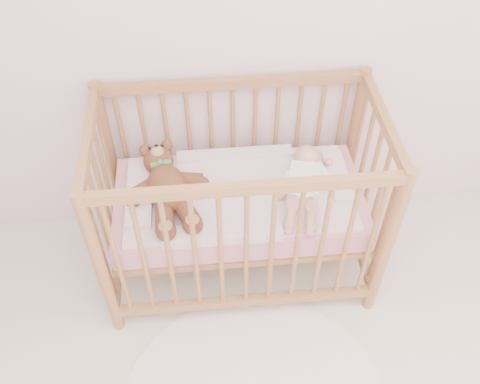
{
  "coord_description": "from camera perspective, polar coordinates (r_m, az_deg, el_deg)",
  "views": [
    {
      "loc": [
        -0.2,
        -0.18,
        2.47
      ],
      "look_at": [
        -0.04,
        1.55,
        0.62
      ],
      "focal_mm": 40.0,
      "sensor_mm": 36.0,
      "label": 1
    }
  ],
  "objects": [
    {
      "name": "mattress",
      "position": [
        2.67,
        -0.1,
        -1.2
      ],
      "size": [
        1.22,
        0.62,
        0.13
      ],
      "primitive_type": "cube",
      "color": "pink",
      "rests_on": "crib"
    },
    {
      "name": "blanket",
      "position": [
        2.61,
        -0.1,
        -0.1
      ],
      "size": [
        1.1,
        0.58,
        0.06
      ],
      "primitive_type": null,
      "color": "pink",
      "rests_on": "mattress"
    },
    {
      "name": "teddy_bear",
      "position": [
        2.54,
        -7.74,
        0.36
      ],
      "size": [
        0.54,
        0.68,
        0.17
      ],
      "primitive_type": null,
      "rotation": [
        0.0,
        0.0,
        0.22
      ],
      "color": "brown",
      "rests_on": "blanket"
    },
    {
      "name": "baby",
      "position": [
        2.58,
        6.88,
        1.18
      ],
      "size": [
        0.4,
        0.62,
        0.14
      ],
      "primitive_type": null,
      "rotation": [
        0.0,
        0.0,
        -0.24
      ],
      "color": "white",
      "rests_on": "blanket"
    },
    {
      "name": "wall_back",
      "position": [
        2.46,
        -0.1,
        19.72
      ],
      "size": [
        4.0,
        0.02,
        2.7
      ],
      "primitive_type": "cube",
      "color": "silver",
      "rests_on": "floor"
    },
    {
      "name": "crib",
      "position": [
        2.66,
        -0.1,
        -0.99
      ],
      "size": [
        1.36,
        0.76,
        1.0
      ],
      "primitive_type": null,
      "color": "#9D7742",
      "rests_on": "floor"
    }
  ]
}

